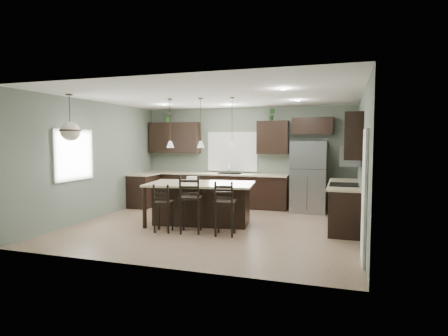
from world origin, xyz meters
TOP-DOWN VIEW (x-y plane):
  - ground at (0.00, 0.00)m, footprint 6.00×6.00m
  - pantry_door at (2.98, -1.55)m, footprint 0.04×0.82m
  - window_back at (-0.40, 2.73)m, footprint 1.35×0.02m
  - window_left at (-2.98, -0.80)m, footprint 0.02×1.10m
  - left_return_cabs at (-2.70, 1.70)m, footprint 0.60×0.90m
  - left_return_countertop at (-2.68, 1.70)m, footprint 0.66×0.96m
  - back_lower_cabs at (-0.85, 2.45)m, footprint 4.20×0.60m
  - back_countertop at (-0.85, 2.43)m, footprint 4.20×0.66m
  - sink_inset at (-0.40, 2.43)m, footprint 0.70×0.45m
  - faucet at (-0.40, 2.40)m, footprint 0.02×0.02m
  - back_upper_left at (-2.15, 2.58)m, footprint 1.55×0.34m
  - back_upper_right at (0.80, 2.58)m, footprint 0.85×0.34m
  - fridge_header at (1.85, 2.58)m, footprint 1.05×0.34m
  - right_lower_cabs at (2.70, 0.87)m, footprint 0.60×2.35m
  - right_countertop at (2.68, 0.87)m, footprint 0.66×2.35m
  - cooktop at (2.68, 0.60)m, footprint 0.58×0.75m
  - wall_oven_front at (2.40, 0.60)m, footprint 0.01×0.72m
  - right_upper_cabs at (2.83, 0.87)m, footprint 0.34×2.35m
  - microwave at (2.78, 0.60)m, footprint 0.40×0.75m
  - refrigerator at (1.80, 2.32)m, footprint 0.90×0.74m
  - kitchen_island at (-0.35, 0.13)m, footprint 2.48×1.62m
  - serving_dish at (-0.55, 0.10)m, footprint 0.24×0.24m
  - bar_stool_left at (-0.82, -0.78)m, footprint 0.43×0.43m
  - bar_stool_center at (-0.26, -0.67)m, footprint 0.53×0.53m
  - bar_stool_right at (0.47, -0.66)m, footprint 0.46×0.46m
  - pendant_left at (-1.05, 0.03)m, footprint 0.17×0.17m
  - pendant_center at (-0.35, 0.13)m, footprint 0.17×0.17m
  - pendant_right at (0.34, 0.22)m, footprint 0.17×0.17m
  - chandelier at (-2.60, -1.33)m, footprint 0.43×0.43m
  - plant_back_left at (-2.35, 2.55)m, footprint 0.35×0.31m
  - plant_back_right at (0.77, 2.55)m, footprint 0.22×0.19m
  - room_shell at (0.00, 0.00)m, footprint 6.00×6.00m

SIDE VIEW (x-z plane):
  - ground at x=0.00m, z-range 0.00..0.00m
  - left_return_cabs at x=-2.70m, z-range 0.00..0.90m
  - back_lower_cabs at x=-0.85m, z-range 0.00..0.90m
  - right_lower_cabs at x=2.70m, z-range 0.00..0.90m
  - wall_oven_front at x=2.40m, z-range 0.15..0.75m
  - kitchen_island at x=-0.35m, z-range 0.00..0.92m
  - bar_stool_left at x=-0.82m, z-range 0.00..1.00m
  - bar_stool_right at x=0.47m, z-range 0.00..1.09m
  - bar_stool_center at x=-0.26m, z-range 0.00..1.18m
  - left_return_countertop at x=-2.68m, z-range 0.90..0.94m
  - back_countertop at x=-0.85m, z-range 0.90..0.94m
  - right_countertop at x=2.68m, z-range 0.90..0.94m
  - refrigerator at x=1.80m, z-range 0.00..1.85m
  - sink_inset at x=-0.40m, z-range 0.93..0.94m
  - cooktop at x=2.68m, z-range 0.93..0.95m
  - serving_dish at x=-0.55m, z-range 0.92..1.06m
  - pantry_door at x=2.98m, z-range 0.00..2.04m
  - faucet at x=-0.40m, z-range 0.94..1.22m
  - window_back at x=-0.40m, z-range 1.05..2.05m
  - window_left at x=-2.98m, z-range 1.05..2.05m
  - microwave at x=2.78m, z-range 1.35..1.75m
  - room_shell at x=0.00m, z-range -1.30..4.70m
  - back_upper_left at x=-2.15m, z-range 1.50..2.40m
  - back_upper_right at x=0.80m, z-range 1.50..2.40m
  - right_upper_cabs at x=2.83m, z-range 1.50..2.40m
  - fridge_header at x=1.85m, z-range 2.02..2.48m
  - pendant_left at x=-1.05m, z-range 1.70..2.80m
  - pendant_center at x=-0.35m, z-range 1.70..2.80m
  - pendant_right at x=0.34m, z-range 1.70..2.80m
  - chandelier at x=-2.60m, z-range 1.86..2.80m
  - plant_back_right at x=0.77m, z-range 2.40..2.74m
  - plant_back_left at x=-2.35m, z-range 2.40..2.77m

